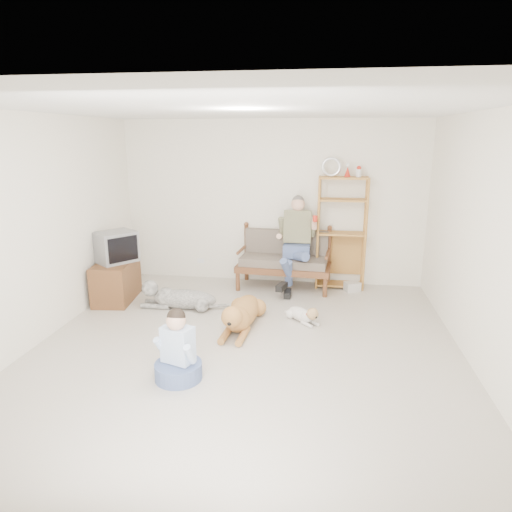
% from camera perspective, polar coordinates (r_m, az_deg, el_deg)
% --- Properties ---
extents(floor, '(5.50, 5.50, 0.00)m').
position_cam_1_polar(floor, '(5.43, -1.42, -11.85)').
color(floor, beige).
rests_on(floor, ground).
extents(ceiling, '(5.50, 5.50, 0.00)m').
position_cam_1_polar(ceiling, '(4.86, -1.63, 17.95)').
color(ceiling, white).
rests_on(ceiling, ground).
extents(wall_back, '(5.00, 0.00, 5.00)m').
position_cam_1_polar(wall_back, '(7.65, 2.02, 6.66)').
color(wall_back, white).
rests_on(wall_back, ground).
extents(wall_front, '(5.00, 0.00, 5.00)m').
position_cam_1_polar(wall_front, '(2.44, -12.80, -11.92)').
color(wall_front, white).
rests_on(wall_front, ground).
extents(wall_left, '(0.00, 5.50, 5.50)m').
position_cam_1_polar(wall_left, '(5.92, -26.12, 2.75)').
color(wall_left, white).
rests_on(wall_left, ground).
extents(wall_right, '(0.00, 5.50, 5.50)m').
position_cam_1_polar(wall_right, '(5.17, 26.92, 1.09)').
color(wall_right, white).
rests_on(wall_right, ground).
extents(loveseat, '(1.55, 0.81, 0.95)m').
position_cam_1_polar(loveseat, '(7.50, 3.54, -0.28)').
color(loveseat, brown).
rests_on(loveseat, ground).
extents(man, '(0.58, 0.82, 1.33)m').
position_cam_1_polar(man, '(7.23, 4.85, 0.85)').
color(man, '#526097').
rests_on(man, loveseat).
extents(etagere, '(0.81, 0.35, 2.12)m').
position_cam_1_polar(etagere, '(7.49, 10.60, 2.98)').
color(etagere, '#C5853D').
rests_on(etagere, ground).
extents(book_stack, '(0.28, 0.25, 0.15)m').
position_cam_1_polar(book_stack, '(7.54, 11.95, -3.76)').
color(book_stack, white).
rests_on(book_stack, ground).
extents(tv_stand, '(0.59, 0.95, 0.60)m').
position_cam_1_polar(tv_stand, '(7.24, -17.10, -2.99)').
color(tv_stand, brown).
rests_on(tv_stand, ground).
extents(crt_tv, '(0.68, 0.70, 0.46)m').
position_cam_1_polar(crt_tv, '(7.11, -17.11, 1.11)').
color(crt_tv, slate).
rests_on(crt_tv, tv_stand).
extents(wall_outlet, '(0.12, 0.02, 0.08)m').
position_cam_1_polar(wall_outlet, '(8.08, -6.91, -0.60)').
color(wall_outlet, white).
rests_on(wall_outlet, ground).
extents(golden_retriever, '(0.44, 1.51, 0.46)m').
position_cam_1_polar(golden_retriever, '(5.98, -1.89, -7.26)').
color(golden_retriever, '#B7713F').
rests_on(golden_retriever, ground).
extents(shaggy_dog, '(1.36, 0.33, 0.40)m').
position_cam_1_polar(shaggy_dog, '(6.74, -9.89, -5.10)').
color(shaggy_dog, silver).
rests_on(shaggy_dog, ground).
extents(terrier, '(0.51, 0.53, 0.25)m').
position_cam_1_polar(terrier, '(6.20, 6.04, -7.30)').
color(terrier, silver).
rests_on(terrier, ground).
extents(child, '(0.49, 0.49, 0.77)m').
position_cam_1_polar(child, '(4.83, -9.74, -11.97)').
color(child, '#526097').
rests_on(child, ground).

